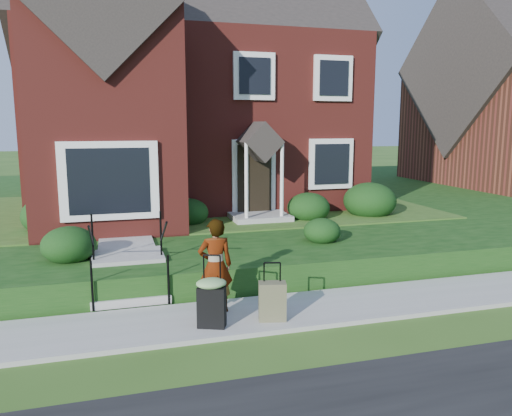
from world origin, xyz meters
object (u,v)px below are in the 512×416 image
object	(u,v)px
suitcase_black	(212,299)
suitcase_olive	(272,301)
front_steps	(129,270)
woman	(215,266)

from	to	relation	value
suitcase_black	suitcase_olive	bearing A→B (deg)	22.03
front_steps	woman	size ratio (longest dim) A/B	1.24
suitcase_black	front_steps	bearing A→B (deg)	140.33
woman	suitcase_olive	xyz separation A→B (m)	(0.82, -0.64, -0.49)
front_steps	suitcase_black	distance (m)	2.52
front_steps	suitcase_olive	xyz separation A→B (m)	(2.21, -2.22, -0.07)
suitcase_black	woman	bearing A→B (deg)	94.91
front_steps	suitcase_black	world-z (taller)	front_steps
suitcase_olive	front_steps	bearing A→B (deg)	148.04
woman	suitcase_black	world-z (taller)	woman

